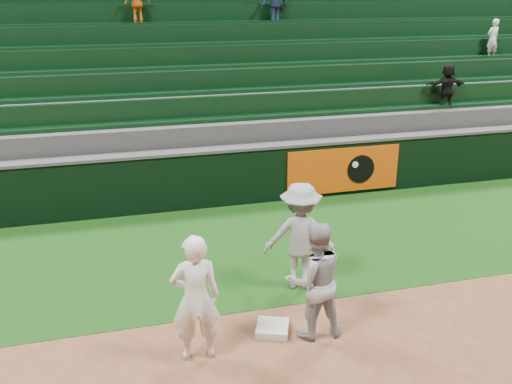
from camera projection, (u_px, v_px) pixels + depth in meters
ground at (282, 345)px, 7.46m from camera, size 70.00×70.00×0.00m
foul_grass at (231, 248)px, 10.18m from camera, size 36.00×4.20×0.01m
first_base at (272, 328)px, 7.74m from camera, size 0.56×0.56×0.10m
first_baseman at (195, 298)px, 6.95m from camera, size 0.63×0.43×1.68m
baserunner at (314, 280)px, 7.42m from camera, size 0.79×0.62×1.63m
base_coach at (300, 236)px, 8.64m from camera, size 1.22×0.90×1.68m
field_wall at (209, 177)px, 11.96m from camera, size 36.00×0.45×1.25m
stadium_seating at (180, 95)px, 15.01m from camera, size 36.00×5.95×4.85m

